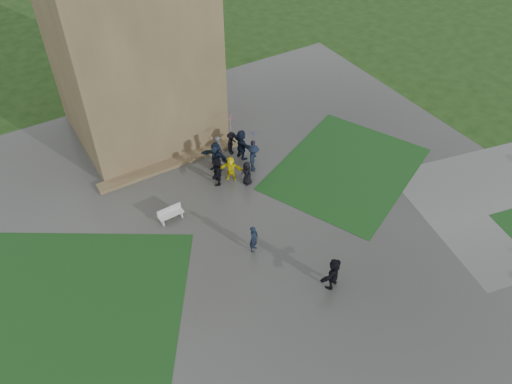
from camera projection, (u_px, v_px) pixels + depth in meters
ground at (269, 291)px, 22.73m from camera, size 120.00×120.00×0.00m
plaza at (247, 261)px, 23.98m from camera, size 34.00×34.00×0.02m
lawn_inset_left at (58, 308)px, 21.98m from camera, size 14.10×13.46×0.01m
lawn_inset_right at (346, 169)px, 29.13m from camera, size 11.12×10.15×0.01m
tower_plinth at (173, 163)px, 29.34m from camera, size 9.00×0.80×0.22m
bench at (171, 214)px, 25.81m from camera, size 1.36×0.48×0.78m
visitor_cluster at (233, 152)px, 28.48m from camera, size 3.62×3.78×2.72m
pedestrian_mid at (254, 239)px, 24.00m from camera, size 0.68×0.62×1.56m
pedestrian_near at (333, 273)px, 22.36m from camera, size 1.68×1.13×1.71m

